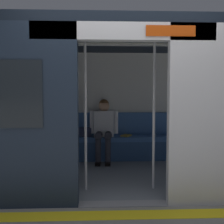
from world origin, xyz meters
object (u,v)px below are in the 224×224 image
object	(u,v)px
person_seated	(104,126)
grab_pole_far	(154,113)
bench_seat	(114,142)
grab_pole_door	(85,113)
handbag	(85,132)
train_car	(112,82)
book	(126,135)

from	to	relation	value
person_seated	grab_pole_far	bearing A→B (deg)	111.69
bench_seat	grab_pole_door	xyz separation A→B (m)	(0.46, 1.74, 0.70)
grab_pole_door	handbag	bearing A→B (deg)	-86.69
person_seated	handbag	distance (m)	0.41
train_car	grab_pole_far	size ratio (longest dim) A/B	3.04
bench_seat	book	size ratio (longest dim) A/B	13.35
bench_seat	book	world-z (taller)	book
train_car	handbag	distance (m)	1.51
handbag	grab_pole_far	xyz separation A→B (m)	(-1.03, 1.74, 0.50)
person_seated	grab_pole_door	distance (m)	1.75
bench_seat	person_seated	bearing A→B (deg)	14.98
handbag	grab_pole_far	world-z (taller)	grab_pole_far
book	grab_pole_door	xyz separation A→B (m)	(0.71, 1.76, 0.57)
person_seated	book	xyz separation A→B (m)	(-0.44, -0.07, -0.20)
bench_seat	grab_pole_far	world-z (taller)	grab_pole_far
train_car	grab_pole_far	bearing A→B (deg)	128.54
train_car	person_seated	bearing A→B (deg)	-83.03
train_car	grab_pole_far	xyz separation A→B (m)	(-0.54, 0.68, -0.44)
grab_pole_far	person_seated	bearing A→B (deg)	-68.31
bench_seat	book	xyz separation A→B (m)	(-0.25, -0.02, 0.12)
book	person_seated	bearing A→B (deg)	40.03
bench_seat	handbag	world-z (taller)	handbag
book	handbag	bearing A→B (deg)	29.75
book	grab_pole_far	bearing A→B (deg)	128.05
bench_seat	grab_pole_door	bearing A→B (deg)	75.02
bench_seat	book	bearing A→B (deg)	-175.56
train_car	handbag	bearing A→B (deg)	-65.22
bench_seat	grab_pole_door	size ratio (longest dim) A/B	1.40
grab_pole_door	bench_seat	bearing A→B (deg)	-104.98
person_seated	grab_pole_door	size ratio (longest dim) A/B	0.57
grab_pole_door	grab_pole_far	xyz separation A→B (m)	(-0.93, -0.03, 0.00)
handbag	book	world-z (taller)	handbag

